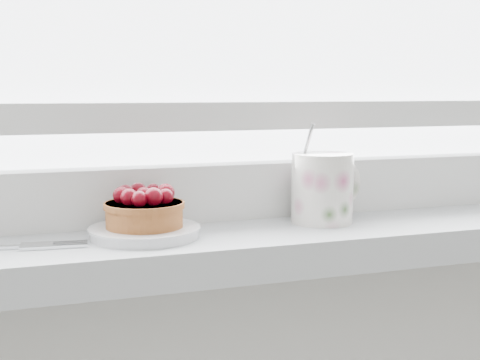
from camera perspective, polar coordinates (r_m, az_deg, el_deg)
name	(u,v)px	position (r m, az deg, el deg)	size (l,w,h in m)	color
saucer	(145,232)	(0.75, -8.13, -4.43)	(0.12, 0.12, 0.01)	silver
raspberry_tart	(144,209)	(0.75, -8.18, -2.44)	(0.09, 0.09, 0.05)	brown
floral_mug	(324,186)	(0.83, 7.17, -0.54)	(0.12, 0.10, 0.12)	white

